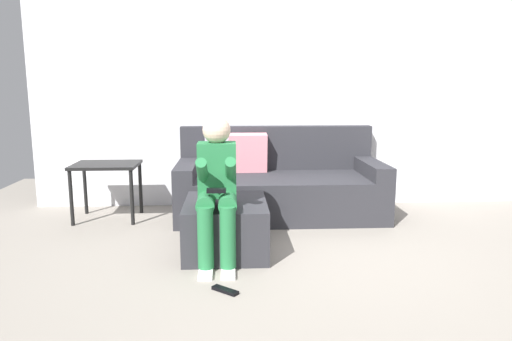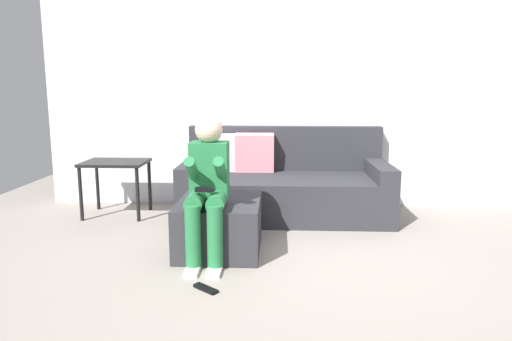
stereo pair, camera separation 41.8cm
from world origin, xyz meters
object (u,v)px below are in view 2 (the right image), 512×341
at_px(ottoman, 220,225).
at_px(side_table, 116,169).
at_px(couch_sectional, 283,186).
at_px(person_seated, 208,183).
at_px(remote_near_ottoman, 206,289).

xyz_separation_m(ottoman, side_table, (-1.19, 1.01, 0.28)).
relative_size(couch_sectional, person_seated, 1.89).
bearing_deg(ottoman, couch_sectional, 64.64).
height_order(ottoman, person_seated, person_seated).
distance_m(ottoman, person_seated, 0.45).
height_order(ottoman, remote_near_ottoman, ottoman).
distance_m(couch_sectional, person_seated, 1.47).
bearing_deg(couch_sectional, side_table, -176.70).
distance_m(side_table, remote_near_ottoman, 2.20).
relative_size(person_seated, remote_near_ottoman, 5.67).
distance_m(couch_sectional, ottoman, 1.23).
relative_size(person_seated, side_table, 1.74).
height_order(person_seated, remote_near_ottoman, person_seated).
distance_m(person_seated, remote_near_ottoman, 0.83).
xyz_separation_m(couch_sectional, remote_near_ottoman, (-0.52, -1.89, -0.29)).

